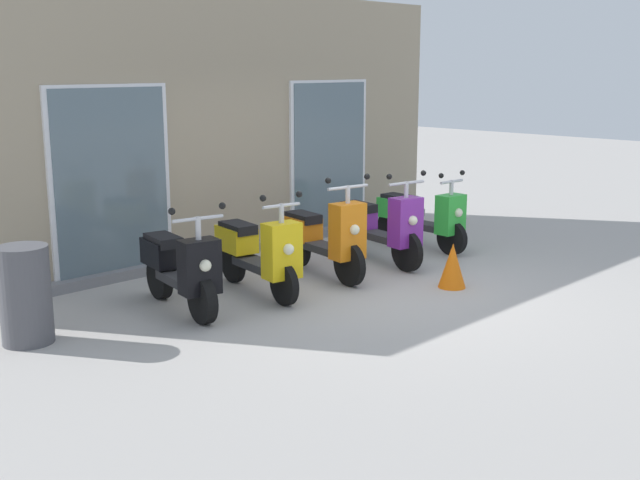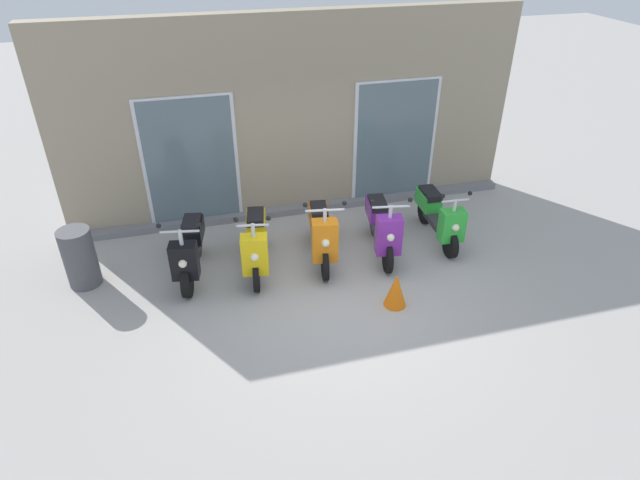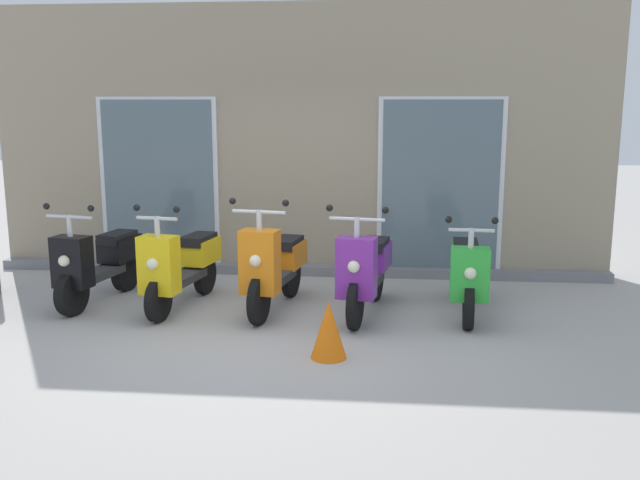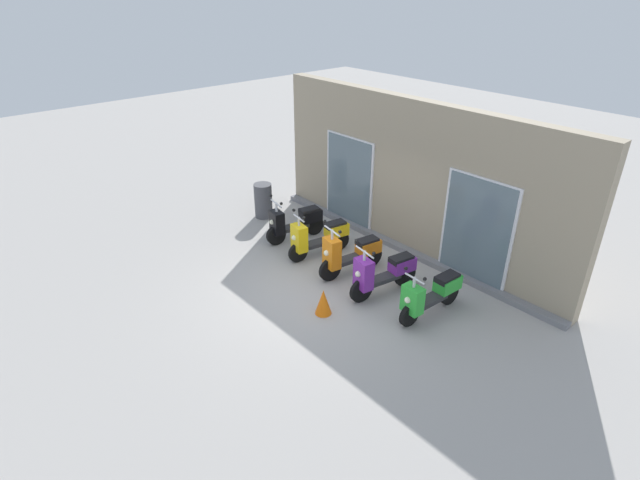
{
  "view_description": "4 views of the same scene",
  "coord_description": "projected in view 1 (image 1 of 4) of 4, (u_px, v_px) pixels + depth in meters",
  "views": [
    {
      "loc": [
        -6.63,
        -5.59,
        2.51
      ],
      "look_at": [
        -0.24,
        0.72,
        0.51
      ],
      "focal_mm": 44.22,
      "sensor_mm": 36.0,
      "label": 1
    },
    {
      "loc": [
        -1.91,
        -6.01,
        4.81
      ],
      "look_at": [
        -0.17,
        0.42,
        0.66
      ],
      "focal_mm": 30.03,
      "sensor_mm": 36.0,
      "label": 2
    },
    {
      "loc": [
        1.18,
        -6.37,
        2.22
      ],
      "look_at": [
        0.52,
        0.37,
        0.89
      ],
      "focal_mm": 39.28,
      "sensor_mm": 36.0,
      "label": 3
    },
    {
      "loc": [
        6.5,
        -5.72,
        5.73
      ],
      "look_at": [
        -0.35,
        0.31,
        0.89
      ],
      "focal_mm": 28.17,
      "sensor_mm": 36.0,
      "label": 4
    }
  ],
  "objects": [
    {
      "name": "scooter_green",
      "position": [
        421.0,
        216.0,
        10.96
      ],
      "size": [
        0.51,
        1.58,
        1.13
      ],
      "color": "black",
      "rests_on": "ground_plane"
    },
    {
      "name": "scooter_purple",
      "position": [
        380.0,
        225.0,
        10.11
      ],
      "size": [
        0.66,
        1.61,
        1.24
      ],
      "color": "black",
      "rests_on": "ground_plane"
    },
    {
      "name": "scooter_black",
      "position": [
        180.0,
        268.0,
        8.14
      ],
      "size": [
        0.66,
        1.52,
        1.19
      ],
      "color": "black",
      "rests_on": "ground_plane"
    },
    {
      "name": "scooter_yellow",
      "position": [
        258.0,
        251.0,
        8.75
      ],
      "size": [
        0.62,
        1.57,
        1.21
      ],
      "color": "black",
      "rests_on": "ground_plane"
    },
    {
      "name": "trash_bin",
      "position": [
        25.0,
        295.0,
        7.19
      ],
      "size": [
        0.47,
        0.47,
        0.91
      ],
      "primitive_type": "cylinder",
      "color": "#4C4C51",
      "rests_on": "ground_plane"
    },
    {
      "name": "scooter_orange",
      "position": [
        324.0,
        236.0,
        9.46
      ],
      "size": [
        0.66,
        1.59,
        1.29
      ],
      "color": "black",
      "rests_on": "ground_plane"
    },
    {
      "name": "storefront_facade",
      "position": [
        225.0,
        130.0,
        10.5
      ],
      "size": [
        8.01,
        0.5,
        3.46
      ],
      "color": "gray",
      "rests_on": "ground_plane"
    },
    {
      "name": "ground_plane",
      "position": [
        380.0,
        290.0,
        8.98
      ],
      "size": [
        40.0,
        40.0,
        0.0
      ],
      "primitive_type": "plane",
      "color": "#A8A39E"
    },
    {
      "name": "traffic_cone",
      "position": [
        452.0,
        265.0,
        9.05
      ],
      "size": [
        0.32,
        0.32,
        0.52
      ],
      "primitive_type": "cone",
      "color": "orange",
      "rests_on": "ground_plane"
    }
  ]
}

